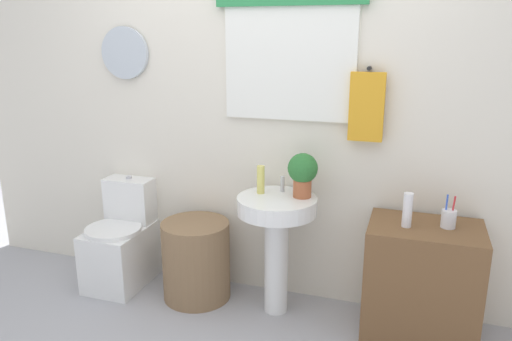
{
  "coord_description": "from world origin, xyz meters",
  "views": [
    {
      "loc": [
        0.97,
        -1.87,
        1.72
      ],
      "look_at": [
        0.08,
        0.8,
        0.93
      ],
      "focal_mm": 34.6,
      "sensor_mm": 36.0,
      "label": 1
    }
  ],
  "objects_px": {
    "pedestal_sink": "(277,228)",
    "wooden_cabinet": "(421,282)",
    "toilet": "(122,244)",
    "soap_bottle": "(261,180)",
    "laundry_hamper": "(196,260)",
    "potted_plant": "(303,172)",
    "toothbrush_cup": "(449,218)",
    "lotion_bottle": "(407,210)"
  },
  "relations": [
    {
      "from": "wooden_cabinet",
      "to": "soap_bottle",
      "type": "bearing_deg",
      "value": 177.09
    },
    {
      "from": "wooden_cabinet",
      "to": "soap_bottle",
      "type": "distance_m",
      "value": 1.11
    },
    {
      "from": "toilet",
      "to": "laundry_hamper",
      "type": "relative_size",
      "value": 1.41
    },
    {
      "from": "toilet",
      "to": "potted_plant",
      "type": "height_order",
      "value": "potted_plant"
    },
    {
      "from": "laundry_hamper",
      "to": "lotion_bottle",
      "type": "distance_m",
      "value": 1.41
    },
    {
      "from": "potted_plant",
      "to": "lotion_bottle",
      "type": "xyz_separation_m",
      "value": [
        0.62,
        -0.1,
        -0.14
      ]
    },
    {
      "from": "wooden_cabinet",
      "to": "toothbrush_cup",
      "type": "bearing_deg",
      "value": 10.52
    },
    {
      "from": "laundry_hamper",
      "to": "potted_plant",
      "type": "xyz_separation_m",
      "value": [
        0.69,
        0.06,
        0.65
      ]
    },
    {
      "from": "toilet",
      "to": "wooden_cabinet",
      "type": "height_order",
      "value": "toilet"
    },
    {
      "from": "pedestal_sink",
      "to": "wooden_cabinet",
      "type": "height_order",
      "value": "pedestal_sink"
    },
    {
      "from": "potted_plant",
      "to": "soap_bottle",
      "type": "bearing_deg",
      "value": -177.8
    },
    {
      "from": "toothbrush_cup",
      "to": "toilet",
      "type": "bearing_deg",
      "value": 179.72
    },
    {
      "from": "pedestal_sink",
      "to": "toothbrush_cup",
      "type": "xyz_separation_m",
      "value": [
        0.97,
        0.02,
        0.17
      ]
    },
    {
      "from": "laundry_hamper",
      "to": "toothbrush_cup",
      "type": "bearing_deg",
      "value": 0.76
    },
    {
      "from": "soap_bottle",
      "to": "pedestal_sink",
      "type": "bearing_deg",
      "value": -22.62
    },
    {
      "from": "soap_bottle",
      "to": "lotion_bottle",
      "type": "relative_size",
      "value": 0.9
    },
    {
      "from": "toilet",
      "to": "wooden_cabinet",
      "type": "distance_m",
      "value": 2.0
    },
    {
      "from": "toilet",
      "to": "potted_plant",
      "type": "relative_size",
      "value": 2.77
    },
    {
      "from": "toothbrush_cup",
      "to": "soap_bottle",
      "type": "bearing_deg",
      "value": 178.44
    },
    {
      "from": "toilet",
      "to": "soap_bottle",
      "type": "xyz_separation_m",
      "value": [
        1.02,
        0.02,
        0.56
      ]
    },
    {
      "from": "pedestal_sink",
      "to": "soap_bottle",
      "type": "distance_m",
      "value": 0.31
    },
    {
      "from": "wooden_cabinet",
      "to": "lotion_bottle",
      "type": "distance_m",
      "value": 0.46
    },
    {
      "from": "laundry_hamper",
      "to": "potted_plant",
      "type": "bearing_deg",
      "value": 4.95
    },
    {
      "from": "toilet",
      "to": "laundry_hamper",
      "type": "height_order",
      "value": "toilet"
    },
    {
      "from": "soap_bottle",
      "to": "lotion_bottle",
      "type": "bearing_deg",
      "value": -5.87
    },
    {
      "from": "pedestal_sink",
      "to": "wooden_cabinet",
      "type": "relative_size",
      "value": 1.11
    },
    {
      "from": "toothbrush_cup",
      "to": "pedestal_sink",
      "type": "bearing_deg",
      "value": -178.81
    },
    {
      "from": "toilet",
      "to": "pedestal_sink",
      "type": "height_order",
      "value": "pedestal_sink"
    },
    {
      "from": "soap_bottle",
      "to": "toothbrush_cup",
      "type": "xyz_separation_m",
      "value": [
        1.09,
        -0.03,
        -0.11
      ]
    },
    {
      "from": "pedestal_sink",
      "to": "toothbrush_cup",
      "type": "distance_m",
      "value": 0.99
    },
    {
      "from": "toilet",
      "to": "toothbrush_cup",
      "type": "height_order",
      "value": "toothbrush_cup"
    },
    {
      "from": "toilet",
      "to": "lotion_bottle",
      "type": "relative_size",
      "value": 3.85
    },
    {
      "from": "toilet",
      "to": "wooden_cabinet",
      "type": "relative_size",
      "value": 1.09
    },
    {
      "from": "wooden_cabinet",
      "to": "lotion_bottle",
      "type": "height_order",
      "value": "lotion_bottle"
    },
    {
      "from": "pedestal_sink",
      "to": "wooden_cabinet",
      "type": "distance_m",
      "value": 0.89
    },
    {
      "from": "laundry_hamper",
      "to": "toothbrush_cup",
      "type": "height_order",
      "value": "toothbrush_cup"
    },
    {
      "from": "pedestal_sink",
      "to": "soap_bottle",
      "type": "height_order",
      "value": "soap_bottle"
    },
    {
      "from": "wooden_cabinet",
      "to": "potted_plant",
      "type": "relative_size",
      "value": 2.54
    },
    {
      "from": "pedestal_sink",
      "to": "soap_bottle",
      "type": "bearing_deg",
      "value": 157.38
    },
    {
      "from": "pedestal_sink",
      "to": "wooden_cabinet",
      "type": "xyz_separation_m",
      "value": [
        0.86,
        0.0,
        -0.22
      ]
    },
    {
      "from": "pedestal_sink",
      "to": "lotion_bottle",
      "type": "bearing_deg",
      "value": -3.03
    },
    {
      "from": "soap_bottle",
      "to": "wooden_cabinet",
      "type": "bearing_deg",
      "value": -2.91
    }
  ]
}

